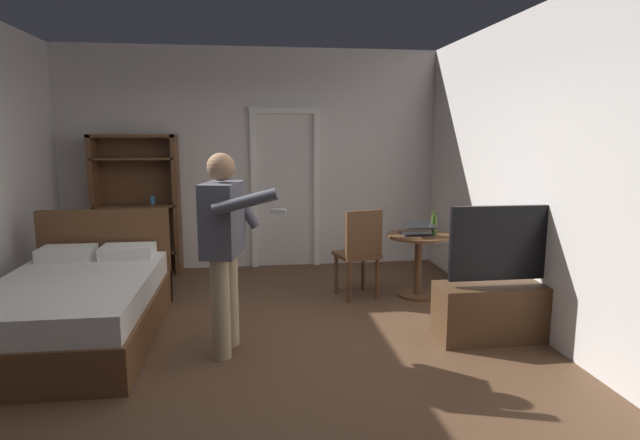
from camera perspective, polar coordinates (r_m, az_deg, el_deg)
ground_plane at (r=4.49m, az=-6.76°, el=-13.98°), size 6.13×6.13×0.00m
wall_back at (r=6.97m, az=-7.40°, el=6.65°), size 5.18×0.12×2.89m
wall_right at (r=4.87m, az=24.25°, el=4.69°), size 0.12×5.81×2.89m
doorway_frame at (r=6.92m, az=-3.87°, el=4.82°), size 0.93×0.08×2.13m
bed at (r=5.02m, az=-25.18°, el=-8.58°), size 1.30×2.09×1.02m
bookshelf at (r=6.94m, az=-19.60°, el=2.21°), size 1.05×0.32×1.78m
tv_flatscreen at (r=4.85m, az=20.03°, el=-8.49°), size 1.25×0.40×1.19m
side_table at (r=5.78m, az=10.83°, el=-3.75°), size 0.70×0.70×0.70m
laptop at (r=5.67m, az=10.77°, el=-1.15°), size 0.32×0.33×0.15m
bottle_on_table at (r=5.68m, az=12.53°, el=-0.51°), size 0.06×0.06×0.28m
wooden_chair at (r=5.60m, az=4.43°, el=-3.31°), size 0.51×0.51×0.99m
person_blue_shirt at (r=4.21m, az=-10.53°, el=-2.00°), size 0.66×0.74×1.64m
suitcase_dark at (r=5.96m, az=-18.93°, el=-6.66°), size 0.55×0.43×0.36m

